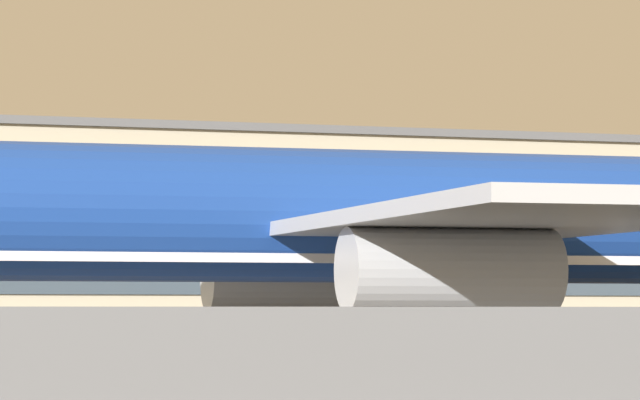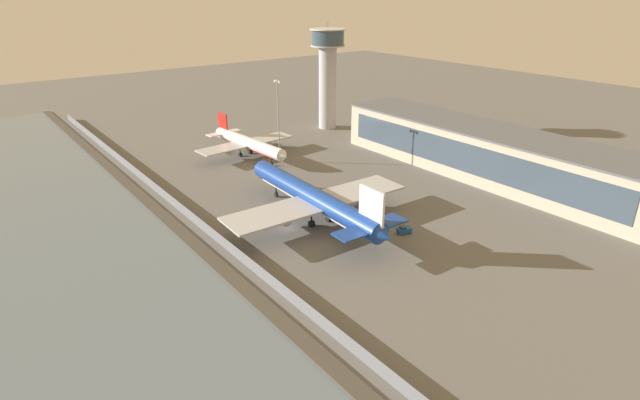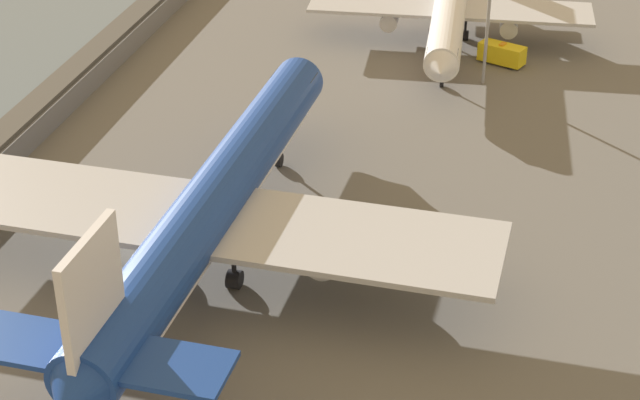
{
  "view_description": "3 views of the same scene",
  "coord_description": "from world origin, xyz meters",
  "px_view_note": "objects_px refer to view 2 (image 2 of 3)",
  "views": [
    {
      "loc": [
        -21.11,
        -55.09,
        2.48
      ],
      "look_at": [
        -0.23,
        9.81,
        6.46
      ],
      "focal_mm": 105.0,
      "sensor_mm": 36.0,
      "label": 1
    },
    {
      "loc": [
        85.94,
        -56.21,
        50.66
      ],
      "look_at": [
        1.22,
        8.35,
        5.21
      ],
      "focal_mm": 28.0,
      "sensor_mm": 36.0,
      "label": 2
    },
    {
      "loc": [
        68.04,
        31.9,
        47.04
      ],
      "look_at": [
        -3.73,
        14.99,
        4.76
      ],
      "focal_mm": 60.0,
      "sensor_mm": 36.0,
      "label": 3
    }
  ],
  "objects_px": {
    "control_tower": "(328,68)",
    "apron_light_mast_apron_west": "(278,118)",
    "passenger_jet_white_red": "(248,143)",
    "baggage_tug": "(404,230)",
    "ops_van": "(274,152)",
    "cargo_jet_blue": "(314,198)"
  },
  "relations": [
    {
      "from": "control_tower",
      "to": "apron_light_mast_apron_west",
      "type": "height_order",
      "value": "control_tower"
    },
    {
      "from": "passenger_jet_white_red",
      "to": "baggage_tug",
      "type": "distance_m",
      "value": 69.68
    },
    {
      "from": "control_tower",
      "to": "apron_light_mast_apron_west",
      "type": "relative_size",
      "value": 1.55
    },
    {
      "from": "ops_van",
      "to": "apron_light_mast_apron_west",
      "type": "xyz_separation_m",
      "value": [
        5.85,
        -1.59,
        12.75
      ]
    },
    {
      "from": "baggage_tug",
      "to": "apron_light_mast_apron_west",
      "type": "distance_m",
      "value": 60.79
    },
    {
      "from": "baggage_tug",
      "to": "passenger_jet_white_red",
      "type": "bearing_deg",
      "value": 179.91
    },
    {
      "from": "cargo_jet_blue",
      "to": "baggage_tug",
      "type": "xyz_separation_m",
      "value": [
        17.75,
        11.83,
        -4.76
      ]
    },
    {
      "from": "passenger_jet_white_red",
      "to": "apron_light_mast_apron_west",
      "type": "xyz_separation_m",
      "value": [
        10.5,
        5.25,
        9.59
      ]
    },
    {
      "from": "passenger_jet_white_red",
      "to": "apron_light_mast_apron_west",
      "type": "distance_m",
      "value": 15.16
    },
    {
      "from": "baggage_tug",
      "to": "control_tower",
      "type": "height_order",
      "value": "control_tower"
    },
    {
      "from": "baggage_tug",
      "to": "apron_light_mast_apron_west",
      "type": "relative_size",
      "value": 0.14
    },
    {
      "from": "passenger_jet_white_red",
      "to": "control_tower",
      "type": "distance_m",
      "value": 48.34
    },
    {
      "from": "baggage_tug",
      "to": "ops_van",
      "type": "xyz_separation_m",
      "value": [
        -64.94,
        6.95,
        0.47
      ]
    },
    {
      "from": "passenger_jet_white_red",
      "to": "ops_van",
      "type": "height_order",
      "value": "passenger_jet_white_red"
    },
    {
      "from": "cargo_jet_blue",
      "to": "baggage_tug",
      "type": "distance_m",
      "value": 21.86
    },
    {
      "from": "cargo_jet_blue",
      "to": "passenger_jet_white_red",
      "type": "height_order",
      "value": "cargo_jet_blue"
    },
    {
      "from": "cargo_jet_blue",
      "to": "ops_van",
      "type": "relative_size",
      "value": 9.48
    },
    {
      "from": "cargo_jet_blue",
      "to": "apron_light_mast_apron_west",
      "type": "bearing_deg",
      "value": 157.42
    },
    {
      "from": "control_tower",
      "to": "cargo_jet_blue",
      "type": "bearing_deg",
      "value": -40.18
    },
    {
      "from": "cargo_jet_blue",
      "to": "apron_light_mast_apron_west",
      "type": "height_order",
      "value": "apron_light_mast_apron_west"
    },
    {
      "from": "baggage_tug",
      "to": "ops_van",
      "type": "distance_m",
      "value": 65.31
    },
    {
      "from": "passenger_jet_white_red",
      "to": "control_tower",
      "type": "relative_size",
      "value": 1.0
    }
  ]
}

